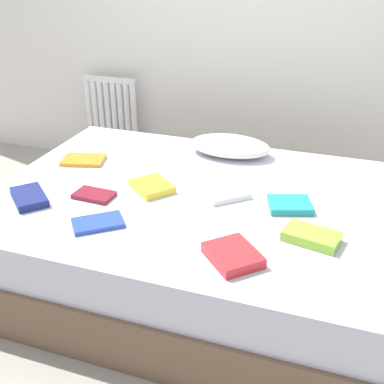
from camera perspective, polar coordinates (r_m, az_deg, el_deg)
ground_plane at (r=2.67m, az=-0.35°, el=-9.68°), size 8.00×8.00×0.00m
bed at (r=2.53m, az=-0.37°, el=-5.19°), size 2.00×1.50×0.50m
radiator at (r=3.85m, az=-9.66°, el=9.15°), size 0.44×0.04×0.59m
pillow at (r=2.84m, az=4.57°, el=5.54°), size 0.49×0.28×0.11m
textbook_red at (r=1.90m, az=4.93°, el=-7.57°), size 0.28×0.28×0.04m
textbook_maroon at (r=2.40m, az=-11.67°, el=-0.36°), size 0.20×0.13×0.02m
textbook_lime at (r=2.07m, az=14.17°, el=-5.20°), size 0.25×0.18×0.04m
textbook_white at (r=2.38m, az=3.99°, el=-0.08°), size 0.28×0.27×0.03m
textbook_navy at (r=2.45m, az=-18.97°, el=-0.59°), size 0.27×0.26×0.04m
textbook_yellow at (r=2.43m, az=-4.85°, el=0.68°), size 0.27×0.26×0.04m
textbook_orange at (r=2.82m, az=-12.90°, el=3.78°), size 0.27×0.22×0.02m
textbook_blue at (r=2.16m, az=-11.23°, el=-3.66°), size 0.26×0.24×0.02m
textbook_teal at (r=2.30m, az=11.66°, el=-1.53°), size 0.24×0.22×0.03m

